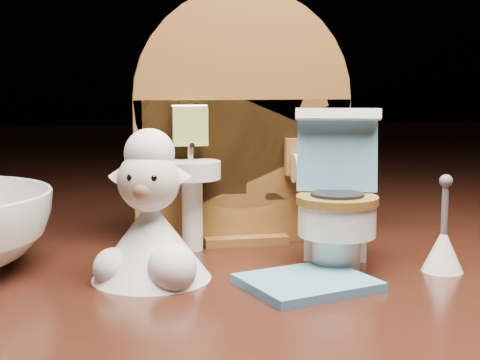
% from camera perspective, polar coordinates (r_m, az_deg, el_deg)
% --- Properties ---
extents(backdrop_panel, '(0.13, 0.05, 0.15)m').
position_cam_1_polar(backdrop_panel, '(0.40, 0.15, 4.04)').
color(backdrop_panel, brown).
rests_on(backdrop_panel, ground).
extents(toy_toilet, '(0.05, 0.06, 0.08)m').
position_cam_1_polar(toy_toilet, '(0.35, 8.23, -2.46)').
color(toy_toilet, white).
rests_on(toy_toilet, ground).
extents(bath_mat, '(0.07, 0.06, 0.00)m').
position_cam_1_polar(bath_mat, '(0.32, 5.77, -8.72)').
color(bath_mat, teal).
rests_on(bath_mat, ground).
extents(toilet_brush, '(0.02, 0.02, 0.05)m').
position_cam_1_polar(toilet_brush, '(0.36, 16.94, -5.42)').
color(toilet_brush, white).
rests_on(toilet_brush, ground).
extents(plush_lamb, '(0.06, 0.06, 0.08)m').
position_cam_1_polar(plush_lamb, '(0.33, -7.64, -4.00)').
color(plush_lamb, silver).
rests_on(plush_lamb, ground).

